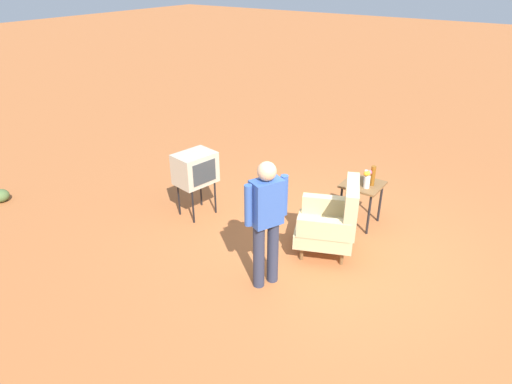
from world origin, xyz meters
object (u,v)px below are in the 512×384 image
(bottle_short_clear, at_px, (366,177))
(flower_vase, at_px, (367,178))
(tv_on_stand, at_px, (195,169))
(person_standing, at_px, (266,218))
(bottle_tall_amber, at_px, (373,176))
(side_table, at_px, (362,190))
(armchair, at_px, (333,220))

(bottle_short_clear, xyz_separation_m, flower_vase, (0.14, 0.07, 0.05))
(flower_vase, bearing_deg, tv_on_stand, -64.66)
(person_standing, distance_m, flower_vase, 1.98)
(person_standing, relative_size, flower_vase, 6.19)
(person_standing, relative_size, bottle_short_clear, 8.20)
(tv_on_stand, height_order, bottle_tall_amber, tv_on_stand)
(tv_on_stand, bearing_deg, bottle_tall_amber, 117.41)
(tv_on_stand, height_order, bottle_short_clear, tv_on_stand)
(bottle_short_clear, height_order, flower_vase, flower_vase)
(bottle_tall_amber, bearing_deg, bottle_short_clear, -102.22)
(bottle_short_clear, bearing_deg, side_table, -22.59)
(bottle_tall_amber, bearing_deg, person_standing, -13.70)
(armchair, height_order, flower_vase, armchair)
(bottle_short_clear, bearing_deg, person_standing, -10.78)
(tv_on_stand, relative_size, flower_vase, 3.89)
(person_standing, bearing_deg, bottle_short_clear, 169.22)
(armchair, bearing_deg, flower_vase, 173.05)
(person_standing, height_order, bottle_short_clear, person_standing)
(bottle_short_clear, bearing_deg, flower_vase, 25.90)
(side_table, xyz_separation_m, person_standing, (2.02, -0.37, 0.37))
(person_standing, bearing_deg, side_table, 169.51)
(tv_on_stand, relative_size, person_standing, 0.63)
(tv_on_stand, bearing_deg, person_standing, 65.83)
(side_table, relative_size, bottle_tall_amber, 2.24)
(side_table, bearing_deg, person_standing, -10.49)
(side_table, xyz_separation_m, tv_on_stand, (1.19, -2.22, 0.21))
(flower_vase, bearing_deg, bottle_short_clear, -154.10)
(armchair, distance_m, tv_on_stand, 2.24)
(armchair, distance_m, person_standing, 1.21)
(side_table, distance_m, bottle_short_clear, 0.21)
(tv_on_stand, bearing_deg, armchair, 96.31)
(tv_on_stand, distance_m, person_standing, 2.03)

